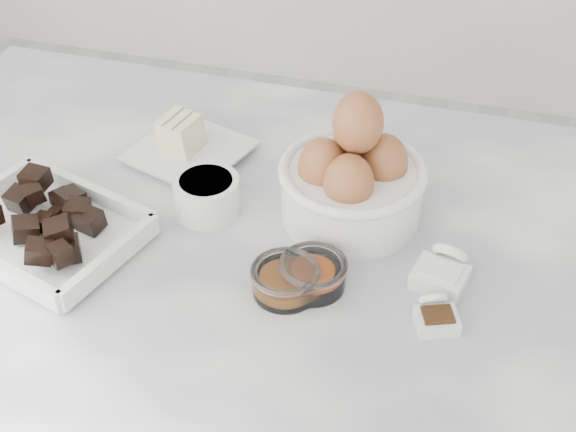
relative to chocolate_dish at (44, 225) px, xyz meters
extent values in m
cube|color=white|center=(0.28, 0.05, -0.04)|extent=(1.20, 0.80, 0.04)
cube|color=white|center=(0.00, 0.00, -0.02)|extent=(0.26, 0.23, 0.01)
cube|color=white|center=(0.11, 0.22, -0.02)|extent=(0.17, 0.17, 0.01)
cube|color=white|center=(0.11, 0.22, -0.01)|extent=(0.19, 0.19, 0.00)
cylinder|color=white|center=(0.18, 0.11, 0.00)|extent=(0.09, 0.09, 0.05)
cylinder|color=white|center=(0.18, 0.11, 0.02)|extent=(0.07, 0.07, 0.01)
cylinder|color=white|center=(0.36, 0.16, 0.01)|extent=(0.19, 0.19, 0.07)
torus|color=white|center=(0.36, 0.16, 0.05)|extent=(0.19, 0.19, 0.02)
ellipsoid|color=#9B5832|center=(0.40, 0.16, 0.05)|extent=(0.06, 0.06, 0.08)
ellipsoid|color=#9B5832|center=(0.33, 0.15, 0.05)|extent=(0.06, 0.06, 0.08)
ellipsoid|color=#9B5832|center=(0.37, 0.20, 0.05)|extent=(0.06, 0.06, 0.08)
ellipsoid|color=#9B5832|center=(0.36, 0.12, 0.05)|extent=(0.06, 0.06, 0.08)
ellipsoid|color=#9B5832|center=(0.37, 0.16, 0.12)|extent=(0.06, 0.06, 0.08)
cylinder|color=white|center=(0.32, -0.01, -0.01)|extent=(0.08, 0.08, 0.03)
torus|color=white|center=(0.32, -0.01, 0.01)|extent=(0.08, 0.08, 0.01)
cylinder|color=orange|center=(0.32, -0.01, -0.01)|extent=(0.06, 0.06, 0.01)
cylinder|color=white|center=(0.35, 0.01, -0.01)|extent=(0.08, 0.08, 0.03)
torus|color=white|center=(0.35, 0.01, 0.01)|extent=(0.08, 0.08, 0.01)
ellipsoid|color=#F85207|center=(0.35, 0.01, -0.01)|extent=(0.05, 0.05, 0.02)
cube|color=white|center=(0.50, -0.01, -0.02)|extent=(0.06, 0.05, 0.02)
cube|color=#331C0B|center=(0.50, -0.01, -0.01)|extent=(0.04, 0.04, 0.00)
torus|color=white|center=(0.49, 0.01, -0.01)|extent=(0.04, 0.04, 0.03)
cube|color=white|center=(0.50, 0.05, -0.01)|extent=(0.07, 0.06, 0.02)
cube|color=white|center=(0.50, 0.05, 0.00)|extent=(0.05, 0.05, 0.00)
torus|color=white|center=(0.50, 0.09, 0.00)|extent=(0.05, 0.05, 0.05)
camera|label=1|loc=(0.51, -0.66, 0.66)|focal=50.00mm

